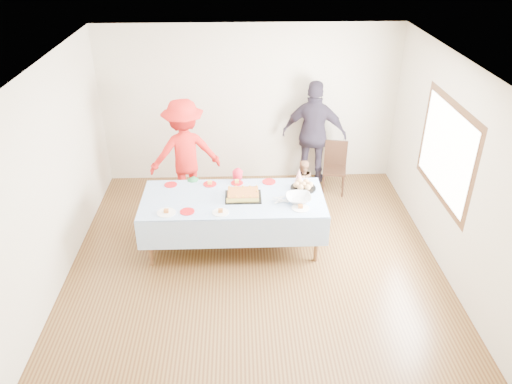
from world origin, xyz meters
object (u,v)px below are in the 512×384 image
Objects in this scene: dining_chair at (335,164)px; birthday_cake at (243,195)px; party_table at (233,201)px; adult_left at (185,153)px.

birthday_cake is at bearing -123.23° from dining_chair.
adult_left is (-0.76, 1.28, 0.15)m from party_table.
birthday_cake is (0.14, 0.00, 0.10)m from party_table.
birthday_cake is 0.57× the size of dining_chair.
dining_chair is 0.50× the size of adult_left.
adult_left is at bearing 120.65° from party_table.
adult_left is (-0.90, 1.28, 0.06)m from birthday_cake.
party_table is 0.17m from birthday_cake.
party_table is 1.50m from adult_left.
dining_chair is 2.52m from adult_left.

